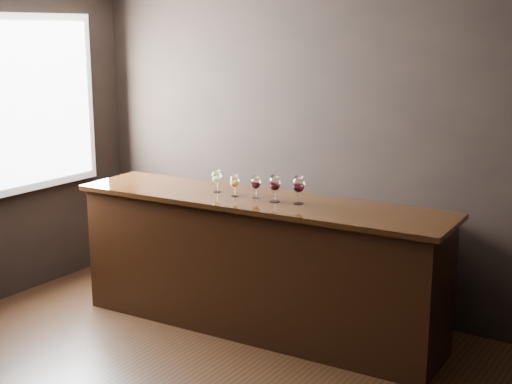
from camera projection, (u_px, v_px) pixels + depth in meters
The scene contains 9 objects.
room_shell at pixel (138, 128), 4.44m from camera, with size 5.02×4.52×2.81m.
bar_counter at pixel (258, 267), 5.77m from camera, with size 3.03×0.66×1.06m, color black.
bar_top at pixel (258, 201), 5.64m from camera, with size 3.13×0.73×0.04m, color black.
back_bar_shelf at pixel (276, 249), 6.39m from camera, with size 2.67×0.40×0.96m, color black.
glass_white at pixel (217, 177), 5.83m from camera, with size 0.08×0.08×0.18m.
glass_amber at pixel (235, 182), 5.69m from camera, with size 0.07×0.07×0.18m.
glass_red_a at pixel (256, 183), 5.64m from camera, with size 0.07×0.07×0.18m.
glass_red_b at pixel (275, 184), 5.50m from camera, with size 0.09×0.09×0.21m.
glass_red_c at pixel (299, 185), 5.44m from camera, with size 0.09×0.09×0.22m.
Camera 1 is at (2.82, -3.17, 2.41)m, focal length 50.00 mm.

